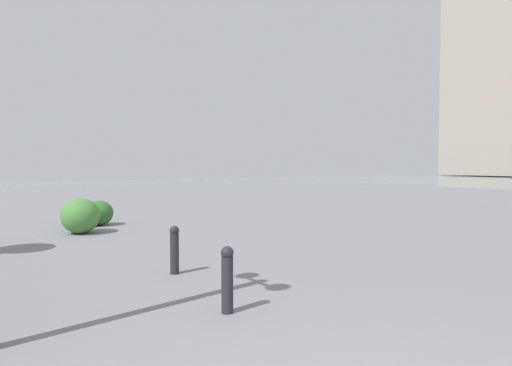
% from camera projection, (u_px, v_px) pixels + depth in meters
% --- Properties ---
extents(building_highrise, '(10.39, 14.22, 34.20)m').
position_uv_depth(building_highrise, '(504.00, 60.00, 64.31)').
color(building_highrise, '#9E9384').
rests_on(building_highrise, ground).
extents(bollard_near, '(0.13, 0.13, 0.67)m').
position_uv_depth(bollard_near, '(227.00, 278.00, 4.59)').
color(bollard_near, '#232328').
rests_on(bollard_near, ground).
extents(bollard_mid, '(0.13, 0.13, 0.66)m').
position_uv_depth(bollard_mid, '(175.00, 249.00, 6.24)').
color(bollard_mid, '#232328').
rests_on(bollard_mid, ground).
extents(shrub_low, '(0.79, 0.72, 0.68)m').
position_uv_depth(shrub_low, '(80.00, 213.00, 10.97)').
color(shrub_low, '#387533').
rests_on(shrub_low, ground).
extents(shrub_round, '(0.72, 0.65, 0.61)m').
position_uv_depth(shrub_round, '(99.00, 213.00, 11.20)').
color(shrub_round, '#2D6628').
rests_on(shrub_round, ground).
extents(shrub_wide, '(0.89, 0.81, 0.76)m').
position_uv_depth(shrub_wide, '(80.00, 216.00, 9.88)').
color(shrub_wide, '#477F38').
rests_on(shrub_wide, ground).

